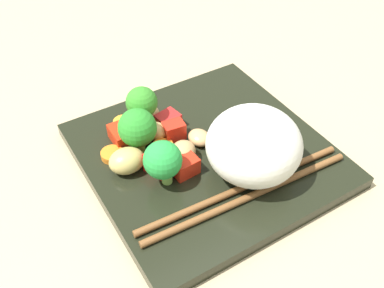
{
  "coord_description": "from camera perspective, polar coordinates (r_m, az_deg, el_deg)",
  "views": [
    {
      "loc": [
        -29.4,
        19.37,
        35.52
      ],
      "look_at": [
        -0.22,
        1.91,
        3.5
      ],
      "focal_mm": 41.15,
      "sensor_mm": 36.0,
      "label": 1
    }
  ],
  "objects": [
    {
      "name": "pepper_chunk_2",
      "position": [
        0.46,
        -1.14,
        -2.64
      ],
      "size": [
        2.85,
        2.85,
        1.91
      ],
      "primitive_type": "cube",
      "rotation": [
        0.0,
        0.0,
        0.08
      ],
      "color": "red",
      "rests_on": "square_plate"
    },
    {
      "name": "pepper_chunk_0",
      "position": [
        0.51,
        -3.13,
        3.03
      ],
      "size": [
        2.6,
        2.92,
        1.72
      ],
      "primitive_type": "cube",
      "rotation": [
        0.0,
        0.0,
        1.76
      ],
      "color": "red",
      "rests_on": "square_plate"
    },
    {
      "name": "chicken_piece_0",
      "position": [
        0.47,
        -1.42,
        -0.78
      ],
      "size": [
        4.09,
        4.15,
        2.23
      ],
      "primitive_type": "ellipsoid",
      "rotation": [
        0.0,
        0.0,
        2.24
      ],
      "color": "tan",
      "rests_on": "square_plate"
    },
    {
      "name": "carrot_slice_2",
      "position": [
        0.53,
        -8.91,
        2.81
      ],
      "size": [
        3.29,
        3.29,
        0.45
      ],
      "primitive_type": "cylinder",
      "rotation": [
        0.0,
        0.0,
        0.94
      ],
      "color": "orange",
      "rests_on": "square_plate"
    },
    {
      "name": "chicken_piece_3",
      "position": [
        0.49,
        1.27,
        0.95
      ],
      "size": [
        3.09,
        2.76,
        1.54
      ],
      "primitive_type": "ellipsoid",
      "rotation": [
        0.0,
        0.0,
        3.3
      ],
      "color": "tan",
      "rests_on": "square_plate"
    },
    {
      "name": "chopstick_pair",
      "position": [
        0.45,
        6.95,
        -6.25
      ],
      "size": [
        3.06,
        23.75,
        0.72
      ],
      "rotation": [
        0.0,
        0.0,
        4.67
      ],
      "color": "brown",
      "rests_on": "square_plate"
    },
    {
      "name": "pepper_chunk_3",
      "position": [
        0.5,
        -2.36,
        1.75
      ],
      "size": [
        2.01,
        2.52,
        2.12
      ],
      "primitive_type": "cube",
      "rotation": [
        0.0,
        0.0,
        1.47
      ],
      "color": "red",
      "rests_on": "square_plate"
    },
    {
      "name": "broccoli_floret_1",
      "position": [
        0.5,
        -6.54,
        5.28
      ],
      "size": [
        3.6,
        3.6,
        5.57
      ],
      "color": "#7ABE5C",
      "rests_on": "square_plate"
    },
    {
      "name": "carrot_slice_0",
      "position": [
        0.49,
        -3.8,
        -0.47
      ],
      "size": [
        3.41,
        3.41,
        0.75
      ],
      "primitive_type": "cylinder",
      "rotation": [
        0.0,
        0.0,
        5.53
      ],
      "color": "orange",
      "rests_on": "square_plate"
    },
    {
      "name": "carrot_slice_1",
      "position": [
        0.49,
        -10.32,
        -1.36
      ],
      "size": [
        3.44,
        3.44,
        0.75
      ],
      "primitive_type": "cylinder",
      "rotation": [
        0.0,
        0.0,
        3.98
      ],
      "color": "orange",
      "rests_on": "square_plate"
    },
    {
      "name": "chicken_piece_4",
      "position": [
        0.5,
        -4.68,
        1.72
      ],
      "size": [
        3.33,
        3.25,
        2.0
      ],
      "primitive_type": "ellipsoid",
      "rotation": [
        0.0,
        0.0,
        3.78
      ],
      "color": "tan",
      "rests_on": "square_plate"
    },
    {
      "name": "pepper_chunk_4",
      "position": [
        0.46,
        -4.57,
        -1.97
      ],
      "size": [
        3.21,
        3.09,
        2.36
      ],
      "primitive_type": "cube",
      "rotation": [
        0.0,
        0.0,
        0.4
      ],
      "color": "red",
      "rests_on": "square_plate"
    },
    {
      "name": "ground_plane",
      "position": [
        0.51,
        1.72,
        -2.8
      ],
      "size": [
        110.0,
        110.0,
        2.0
      ],
      "primitive_type": "cube",
      "color": "tan"
    },
    {
      "name": "chicken_piece_2",
      "position": [
        0.53,
        -5.6,
        4.18
      ],
      "size": [
        3.3,
        3.24,
        1.41
      ],
      "primitive_type": "ellipsoid",
      "rotation": [
        0.0,
        0.0,
        3.83
      ],
      "color": "tan",
      "rests_on": "square_plate"
    },
    {
      "name": "broccoli_floret_0",
      "position": [
        0.48,
        -7.1,
        2.0
      ],
      "size": [
        4.24,
        4.24,
        5.13
      ],
      "color": "#56A139",
      "rests_on": "square_plate"
    },
    {
      "name": "broccoli_floret_2",
      "position": [
        0.43,
        -3.8,
        -2.15
      ],
      "size": [
        3.94,
        3.94,
        5.21
      ],
      "color": "#82B44E",
      "rests_on": "square_plate"
    },
    {
      "name": "rice_mound",
      "position": [
        0.45,
        8.02,
        -0.15
      ],
      "size": [
        13.71,
        13.69,
        7.43
      ],
      "primitive_type": "ellipsoid",
      "rotation": [
        0.0,
        0.0,
        2.51
      ],
      "color": "white",
      "rests_on": "square_plate"
    },
    {
      "name": "square_plate",
      "position": [
        0.49,
        1.76,
        -1.39
      ],
      "size": [
        25.69,
        25.69,
        1.5
      ],
      "primitive_type": "cube",
      "rotation": [
        0.0,
        0.0,
        0.01
      ],
      "color": "black",
      "rests_on": "ground_plane"
    },
    {
      "name": "chicken_piece_1",
      "position": [
        0.46,
        -8.45,
        -2.16
      ],
      "size": [
        3.47,
        4.11,
        2.63
      ],
      "primitive_type": "ellipsoid",
      "rotation": [
        0.0,
        0.0,
        4.62
      ],
      "color": "tan",
      "rests_on": "square_plate"
    },
    {
      "name": "pepper_chunk_1",
      "position": [
        0.5,
        -8.91,
        1.22
      ],
      "size": [
        3.17,
        2.64,
        1.74
      ],
      "primitive_type": "cube",
      "rotation": [
        0.0,
        0.0,
        3.14
      ],
      "color": "red",
      "rests_on": "square_plate"
    }
  ]
}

